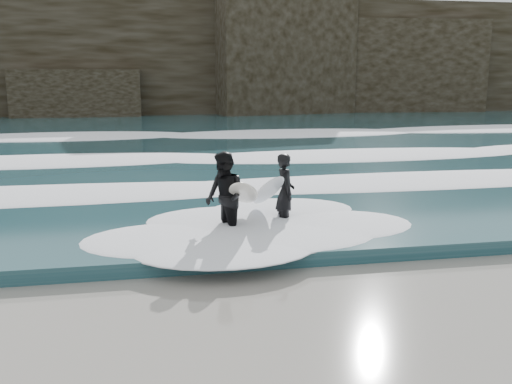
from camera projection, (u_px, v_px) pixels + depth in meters
ground at (358, 341)px, 7.74m from camera, size 120.00×120.00×0.00m
sea at (190, 131)px, 35.60m from camera, size 90.00×52.00×0.30m
headland at (174, 59)px, 50.97m from camera, size 70.00×9.00×10.00m
foam_near at (245, 187)px, 16.31m from camera, size 60.00×3.20×0.20m
foam_mid at (215, 154)px, 23.04m from camera, size 60.00×4.00×0.24m
foam_far at (195, 132)px, 31.69m from camera, size 60.00×4.80×0.30m
surfer_left at (282, 192)px, 13.12m from camera, size 0.98×1.77×1.80m
surfer_right at (227, 197)px, 12.18m from camera, size 1.48×2.25×1.96m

